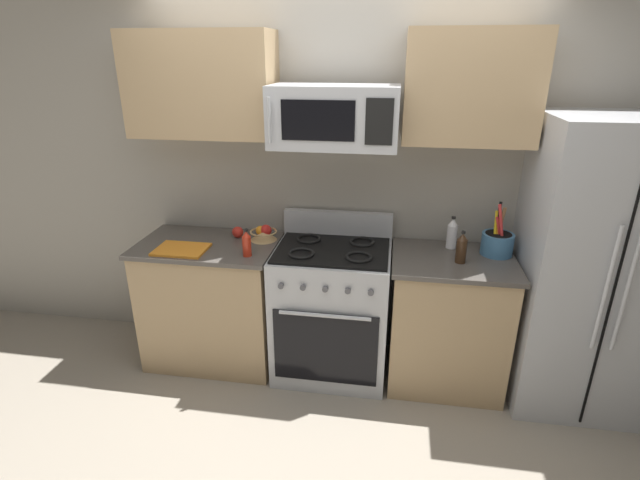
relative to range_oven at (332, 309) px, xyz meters
name	(u,v)px	position (x,y,z in m)	size (l,w,h in m)	color
ground_plane	(316,432)	(0.00, -0.65, -0.47)	(16.00, 16.00, 0.00)	gray
wall_back	(340,179)	(0.00, 0.37, 0.83)	(8.00, 0.10, 2.60)	#9E998E
counter_left	(213,301)	(-0.86, 0.00, -0.02)	(0.95, 0.61, 0.91)	tan
range_oven	(332,309)	(0.00, 0.00, 0.00)	(0.76, 0.66, 1.09)	#B2B5BA
counter_right	(447,321)	(0.78, 0.00, -0.02)	(0.77, 0.61, 0.91)	tan
refrigerator	(589,269)	(1.56, -0.02, 0.43)	(0.77, 0.72, 1.81)	#B2B5BA
microwave	(335,116)	(0.00, 0.03, 1.29)	(0.76, 0.44, 0.36)	#B2B5BA
upper_cabinets_left	(202,85)	(-0.87, 0.15, 1.45)	(0.94, 0.34, 0.65)	tan
upper_cabinets_right	(471,88)	(0.78, 0.15, 1.45)	(0.76, 0.34, 0.65)	tan
utensil_crock	(497,242)	(1.05, 0.11, 0.52)	(0.20, 0.20, 0.35)	teal
fruit_basket	(264,234)	(-0.50, 0.13, 0.48)	(0.19, 0.19, 0.10)	tan
apple_loose	(238,232)	(-0.69, 0.13, 0.48)	(0.08, 0.08, 0.08)	red
cutting_board	(181,249)	(-0.98, -0.16, 0.44)	(0.33, 0.25, 0.02)	orange
bottle_hot_sauce	(247,244)	(-0.53, -0.17, 0.52)	(0.06, 0.06, 0.18)	red
bottle_soy	(462,248)	(0.80, -0.06, 0.53)	(0.06, 0.06, 0.21)	#382314
bottle_vinegar	(452,234)	(0.77, 0.18, 0.54)	(0.07, 0.07, 0.22)	silver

